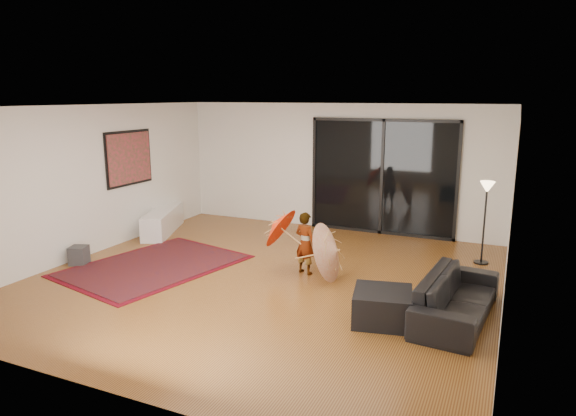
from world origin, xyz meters
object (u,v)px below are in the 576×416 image
Objects in this scene: media_console at (163,221)px; sofa at (457,297)px; child at (305,243)px; ottoman at (382,306)px.

sofa is (6.20, -1.98, 0.04)m from media_console.
child is at bearing 77.19° from sofa.
ottoman is at bearing -46.55° from media_console.
media_console is at bearing 77.72° from sofa.
ottoman is 2.10m from child.
ottoman is at bearing 125.73° from sofa.
child is at bearing -39.03° from media_console.
media_console is 0.89× the size of sofa.
media_console reaches higher than ottoman.
media_console is 6.51m from sofa.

